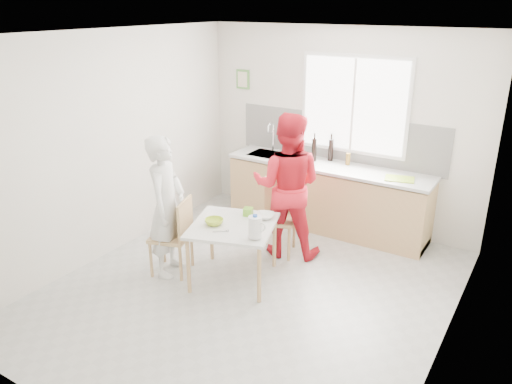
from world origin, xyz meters
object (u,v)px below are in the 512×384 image
person_white (167,207)px  milk_jug (255,227)px  wine_bottle_b (331,150)px  person_red (287,186)px  chair_left (176,233)px  chair_far (278,213)px  bowl_green (214,222)px  dining_table (233,230)px  wine_bottle_a (314,150)px  bowl_white (265,216)px

person_white → milk_jug: size_ratio=6.58×
wine_bottle_b → person_red: bearing=-92.5°
chair_left → chair_far: chair_far is taller
person_white → bowl_green: bearing=-95.0°
dining_table → person_red: (0.19, 0.89, 0.28)m
dining_table → wine_bottle_b: wine_bottle_b is taller
dining_table → wine_bottle_a: 1.96m
person_red → chair_far: bearing=-18.3°
chair_far → bowl_white: chair_far is taller
milk_jug → person_red: bearing=82.8°
dining_table → person_white: 0.80m
wine_bottle_a → bowl_white: bearing=-84.5°
milk_jug → wine_bottle_b: bearing=75.8°
chair_left → person_white: bearing=-90.0°
dining_table → person_white: bearing=-161.8°
chair_left → chair_far: size_ratio=0.98×
person_white → milk_jug: bearing=-104.4°
bowl_white → wine_bottle_a: wine_bottle_a is taller
dining_table → wine_bottle_b: (0.24, 2.04, 0.46)m
milk_jug → wine_bottle_a: bearing=81.1°
chair_far → bowl_green: bearing=-122.3°
wine_bottle_a → milk_jug: bearing=-80.7°
wine_bottle_a → chair_far: bearing=-88.8°
person_red → bowl_green: 1.08m
chair_left → wine_bottle_a: wine_bottle_a is taller
chair_left → chair_far: (0.72, 1.10, 0.01)m
bowl_white → milk_jug: (0.19, -0.50, 0.11)m
dining_table → wine_bottle_b: 2.10m
bowl_white → wine_bottle_a: bearing=95.5°
dining_table → chair_left: bearing=-161.8°
person_red → wine_bottle_a: person_red is taller
bowl_green → milk_jug: milk_jug is taller
person_white → milk_jug: (1.13, 0.08, -0.00)m
bowl_white → chair_left: bearing=-147.5°
chair_far → wine_bottle_a: size_ratio=2.92×
chair_left → bowl_green: size_ratio=4.45×
person_white → milk_jug: person_white is taller
bowl_green → chair_left: bearing=-167.7°
dining_table → wine_bottle_b: size_ratio=3.74×
dining_table → chair_left: (-0.65, -0.21, -0.11)m
chair_far → bowl_white: bearing=-95.0°
person_white → bowl_white: (0.94, 0.57, -0.11)m
dining_table → person_red: size_ratio=0.63×
wine_bottle_b → person_white: bearing=-113.2°
chair_far → wine_bottle_a: bearing=73.0°
bowl_white → chair_far: bearing=103.2°
person_red → bowl_white: 0.59m
milk_jug → wine_bottle_a: wine_bottle_a is taller
bowl_white → wine_bottle_a: 1.62m
chair_left → person_red: size_ratio=0.51×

